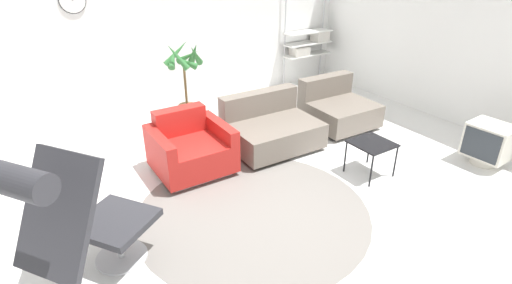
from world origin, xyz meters
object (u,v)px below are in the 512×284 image
Objects in this scene: lounge_chair at (71,212)px; shelf_unit at (309,43)px; armchair_red at (190,150)px; couch_low at (270,129)px; couch_second at (337,109)px; potted_plant at (186,80)px; side_table at (372,146)px; crt_television at (489,143)px.

lounge_chair is 5.72m from shelf_unit.
armchair_red is at bearing -150.85° from shelf_unit.
couch_low is 1.24m from couch_second.
potted_plant is at bearing -66.16° from couch_low.
side_table is (3.20, 0.04, -0.38)m from lounge_chair.
potted_plant reaches higher than crt_television.
lounge_chair is 2.98m from couch_low.
shelf_unit is (2.72, 0.46, 0.13)m from potted_plant.
couch_second is 2.11× the size of side_table.
lounge_chair reaches higher than couch_low.
couch_second is at bearing -177.88° from armchair_red.
shelf_unit is at bearing -137.98° from couch_low.
couch_second is 1.77× the size of crt_television.
lounge_chair is 1.38× the size of couch_second.
lounge_chair is at bearing 41.61° from armchair_red.
shelf_unit is at bearing 9.59° from potted_plant.
armchair_red is 0.76× the size of couch_low.
side_table is at bearing 63.35° from couch_second.
potted_plant is (2.07, 2.66, -0.09)m from lounge_chair.
potted_plant is at bearing 107.85° from lounge_chair.
crt_television is (1.39, -0.61, -0.08)m from side_table.
crt_television is at bearing -93.19° from shelf_unit.
lounge_chair is 2.45× the size of crt_television.
crt_television is at bearing 150.30° from armchair_red.
side_table is 0.25× the size of shelf_unit.
couch_second reaches higher than side_table.
couch_second is (2.41, 0.05, -0.02)m from armchair_red.
shelf_unit is at bearing 88.83° from lounge_chair.
crt_television is at bearing -23.72° from side_table.
crt_television is (1.95, -1.85, 0.04)m from couch_low.
couch_second is 2.02m from crt_television.
shelf_unit is (4.79, 3.12, 0.04)m from lounge_chair.
lounge_chair is at bearing -179.33° from side_table.
potted_plant is at bearing -34.98° from couch_second.
potted_plant is at bearing 113.22° from side_table.
armchair_red is at bearing 56.23° from crt_television.
couch_low is 1.24× the size of couch_second.
couch_low is 1.37m from side_table.
crt_television is 4.11m from potted_plant.
couch_low is at bearing 81.63° from lounge_chair.
shelf_unit is at bearing -6.36° from crt_television.
side_table is at bearing 63.10° from crt_television.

